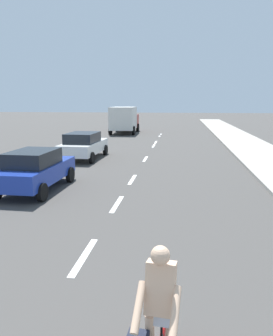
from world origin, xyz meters
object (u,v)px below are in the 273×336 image
(parked_car_blue, at_px, (35,169))
(delivery_truck, at_px, (124,119))
(parked_car_white, at_px, (84,145))
(cyclist, at_px, (154,328))

(parked_car_blue, height_order, delivery_truck, delivery_truck)
(parked_car_white, bearing_deg, parked_car_blue, -86.87)
(delivery_truck, bearing_deg, parked_car_white, -90.21)
(parked_car_blue, bearing_deg, parked_car_white, 92.80)
(delivery_truck, bearing_deg, cyclist, -80.77)
(cyclist, height_order, delivery_truck, delivery_truck)
(parked_car_blue, bearing_deg, delivery_truck, 92.25)
(parked_car_white, height_order, delivery_truck, delivery_truck)
(cyclist, relative_size, parked_car_blue, 0.45)
(cyclist, distance_m, parked_car_white, 16.16)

